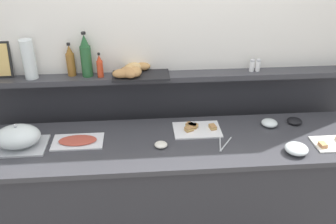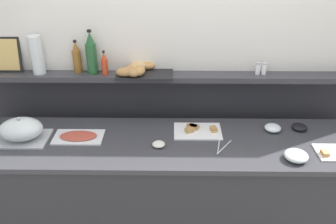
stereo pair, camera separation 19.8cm
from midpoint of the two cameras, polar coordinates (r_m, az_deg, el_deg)
ground_plane at (r=3.45m, az=-1.75°, el=-12.22°), size 12.00×12.00×0.00m
buffet_counter at (r=2.69m, az=-1.19°, el=-12.97°), size 2.74×0.63×0.93m
back_ledge_unit at (r=2.97m, az=-1.82°, el=-4.03°), size 3.02×0.22×1.24m
sandwich_platter_rear at (r=2.52m, az=2.24°, el=-2.70°), size 0.32×0.22×0.04m
cold_cuts_platter at (r=2.49m, az=-16.15°, el=-4.46°), size 0.33×0.19×0.02m
serving_cloche at (r=2.54m, az=-24.51°, el=-3.69°), size 0.34×0.24×0.17m
glass_bowl_large at (r=2.39m, az=17.19°, el=-5.61°), size 0.15×0.15×0.06m
glass_bowl_medium at (r=2.64m, az=13.50°, el=-1.75°), size 0.11×0.11×0.05m
condiment_bowl_red at (r=2.72m, az=17.20°, el=-1.38°), size 0.11×0.11×0.04m
condiment_bowl_cream at (r=2.35m, az=-3.54°, el=-5.17°), size 0.08×0.08×0.03m
serving_tongs at (r=2.38m, az=6.21°, el=-5.07°), size 0.11×0.18×0.01m
vinegar_bottle_amber at (r=2.68m, az=-17.06°, el=7.56°), size 0.06×0.06×0.24m
wine_bottle_green at (r=2.63m, az=-14.85°, el=8.32°), size 0.08×0.08×0.32m
hot_sauce_bottle at (r=2.61m, az=-12.76°, el=6.91°), size 0.04×0.04×0.18m
salt_shaker at (r=2.71m, az=10.93°, el=7.09°), size 0.03×0.03×0.09m
pepper_shaker at (r=2.72m, az=11.83°, el=7.10°), size 0.03×0.03×0.09m
bread_basket at (r=2.60m, az=-7.60°, el=6.29°), size 0.40×0.29×0.08m
water_carafe at (r=2.72m, az=-22.92°, el=7.55°), size 0.09×0.09×0.27m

